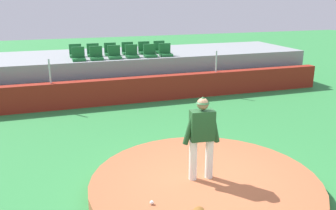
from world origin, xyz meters
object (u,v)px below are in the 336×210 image
object	(u,v)px
baseball	(152,203)
stadium_chair_0	(79,56)
stadium_chair_5	(165,52)
stadium_chair_10	(144,50)
pitcher	(202,132)
stadium_chair_2	(115,55)
stadium_chair_7	(93,52)
stadium_chair_9	(128,51)
stadium_chair_4	(150,53)
stadium_chair_11	(160,49)
stadium_chair_6	(76,53)
stadium_chair_3	(132,54)
stadium_chair_1	(96,56)
stadium_chair_8	(111,51)

from	to	relation	value
baseball	stadium_chair_0	distance (m)	8.54
stadium_chair_5	stadium_chair_10	xyz separation A→B (m)	(-0.64, 0.89, 0.00)
pitcher	stadium_chair_0	distance (m)	7.98
baseball	stadium_chair_2	distance (m)	8.61
stadium_chair_0	stadium_chair_7	world-z (taller)	same
stadium_chair_9	stadium_chair_10	bearing A→B (deg)	177.92
stadium_chair_2	stadium_chair_7	size ratio (longest dim) A/B	1.00
stadium_chair_4	stadium_chair_11	size ratio (longest dim) A/B	1.00
pitcher	stadium_chair_9	world-z (taller)	stadium_chair_9
stadium_chair_7	stadium_chair_6	bearing A→B (deg)	-2.44
stadium_chair_5	stadium_chair_6	distance (m)	3.60
stadium_chair_9	stadium_chair_11	world-z (taller)	same
stadium_chair_2	stadium_chair_4	distance (m)	1.42
baseball	stadium_chair_4	size ratio (longest dim) A/B	0.15
stadium_chair_2	stadium_chair_4	size ratio (longest dim) A/B	1.00
baseball	stadium_chair_5	size ratio (longest dim) A/B	0.15
stadium_chair_2	stadium_chair_0	bearing A→B (deg)	1.26
stadium_chair_2	stadium_chair_10	size ratio (longest dim) A/B	1.00
stadium_chair_6	stadium_chair_3	bearing A→B (deg)	156.71
stadium_chair_10	stadium_chair_11	distance (m)	0.68
stadium_chair_5	stadium_chair_1	bearing A→B (deg)	0.56
stadium_chair_5	stadium_chair_7	bearing A→B (deg)	-17.77
pitcher	stadium_chair_11	distance (m)	8.93
stadium_chair_6	stadium_chair_9	xyz separation A→B (m)	(2.13, -0.00, 0.00)
stadium_chair_1	stadium_chair_8	distance (m)	1.16
stadium_chair_10	stadium_chair_1	bearing A→B (deg)	23.33
stadium_chair_5	stadium_chair_10	size ratio (longest dim) A/B	1.00
baseball	stadium_chair_1	distance (m)	8.53
pitcher	stadium_chair_7	distance (m)	8.78
stadium_chair_1	stadium_chair_2	world-z (taller)	same
stadium_chair_2	stadium_chair_8	world-z (taller)	same
stadium_chair_3	stadium_chair_11	world-z (taller)	same
stadium_chair_7	stadium_chair_4	bearing A→B (deg)	156.53
baseball	stadium_chair_3	xyz separation A→B (m)	(1.61, 8.46, 1.37)
stadium_chair_6	stadium_chair_0	bearing A→B (deg)	91.93
stadium_chair_2	stadium_chair_10	xyz separation A→B (m)	(1.43, 0.88, 0.00)
stadium_chair_6	stadium_chair_11	world-z (taller)	same
stadium_chair_10	stadium_chair_6	bearing A→B (deg)	-0.58
stadium_chair_9	stadium_chair_5	bearing A→B (deg)	145.74
stadium_chair_3	stadium_chair_11	xyz separation A→B (m)	(1.42, 0.89, 0.00)
stadium_chair_8	stadium_chair_9	distance (m)	0.73
stadium_chair_7	stadium_chair_9	bearing A→B (deg)	-178.95
stadium_chair_5	stadium_chair_10	bearing A→B (deg)	-54.19
pitcher	stadium_chair_7	size ratio (longest dim) A/B	3.45
stadium_chair_11	stadium_chair_6	bearing A→B (deg)	-0.13
stadium_chair_4	baseball	bearing A→B (deg)	74.50
stadium_chair_3	stadium_chair_10	distance (m)	1.14
stadium_chair_2	stadium_chair_7	world-z (taller)	same
stadium_chair_6	stadium_chair_2	bearing A→B (deg)	146.90
stadium_chair_2	stadium_chair_6	distance (m)	1.67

